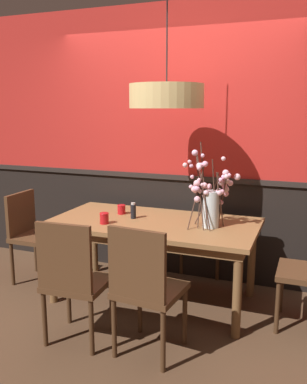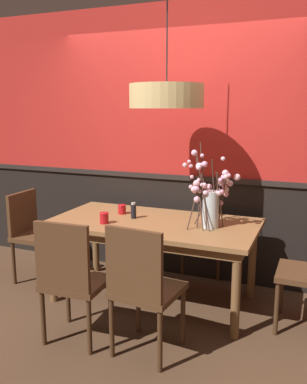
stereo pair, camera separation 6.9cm
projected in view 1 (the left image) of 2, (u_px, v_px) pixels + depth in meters
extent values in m
plane|color=#4C3321|center=(154.00, 298.00, 3.85)|extent=(24.00, 24.00, 0.00)
cube|color=black|center=(178.00, 226.00, 4.40)|extent=(5.39, 0.12, 1.02)
cube|color=black|center=(178.00, 177.00, 4.28)|extent=(5.39, 0.14, 0.05)
cube|color=#B2231E|center=(179.00, 93.00, 4.13)|extent=(5.39, 0.12, 1.72)
cube|color=olive|center=(154.00, 223.00, 3.71)|extent=(1.84, 0.95, 0.04)
cube|color=brown|center=(154.00, 230.00, 3.72)|extent=(1.73, 0.84, 0.08)
cylinder|color=brown|center=(52.00, 265.00, 3.72)|extent=(0.07, 0.07, 0.71)
cylinder|color=brown|center=(237.00, 294.00, 3.14)|extent=(0.07, 0.07, 0.71)
cylinder|color=brown|center=(94.00, 240.00, 4.43)|extent=(0.07, 0.07, 0.71)
cylinder|color=brown|center=(252.00, 260.00, 3.84)|extent=(0.07, 0.07, 0.71)
cube|color=#4C301C|center=(204.00, 231.00, 4.41)|extent=(0.47, 0.40, 0.04)
cube|color=#4C301C|center=(209.00, 205.00, 4.52)|extent=(0.43, 0.05, 0.44)
cylinder|color=#412917|center=(218.00, 260.00, 4.23)|extent=(0.04, 0.04, 0.43)
cylinder|color=#412917|center=(181.00, 254.00, 4.39)|extent=(0.04, 0.04, 0.43)
cylinder|color=#412917|center=(225.00, 250.00, 4.53)|extent=(0.04, 0.04, 0.43)
cylinder|color=#412917|center=(191.00, 245.00, 4.68)|extent=(0.04, 0.04, 0.43)
cube|color=#4C301C|center=(150.00, 290.00, 2.94)|extent=(0.48, 0.48, 0.04)
cube|color=#4C301C|center=(137.00, 265.00, 2.71)|extent=(0.42, 0.07, 0.48)
cylinder|color=#412917|center=(140.00, 305.00, 3.24)|extent=(0.04, 0.04, 0.45)
cylinder|color=#412917|center=(185.00, 316.00, 3.07)|extent=(0.04, 0.04, 0.45)
cylinder|color=#412917|center=(114.00, 328.00, 2.91)|extent=(0.04, 0.04, 0.45)
cylinder|color=#412917|center=(163.00, 341.00, 2.74)|extent=(0.04, 0.04, 0.45)
cube|color=#4C301C|center=(303.00, 272.00, 3.29)|extent=(0.39, 0.45, 0.04)
cylinder|color=#412917|center=(277.00, 307.00, 3.22)|extent=(0.04, 0.04, 0.44)
cylinder|color=#412917|center=(281.00, 288.00, 3.57)|extent=(0.04, 0.04, 0.44)
cube|color=#4C301C|center=(78.00, 283.00, 3.11)|extent=(0.46, 0.44, 0.04)
cube|color=#4C301C|center=(64.00, 258.00, 2.88)|extent=(0.42, 0.06, 0.49)
cylinder|color=#412917|center=(69.00, 299.00, 3.38)|extent=(0.04, 0.04, 0.43)
cylinder|color=#412917|center=(112.00, 305.00, 3.26)|extent=(0.04, 0.04, 0.43)
cylinder|color=#412917|center=(45.00, 319.00, 3.05)|extent=(0.04, 0.04, 0.43)
cylinder|color=#412917|center=(92.00, 327.00, 2.93)|extent=(0.04, 0.04, 0.43)
cube|color=#4C301C|center=(36.00, 237.00, 4.18)|extent=(0.39, 0.45, 0.04)
cube|color=#4C301C|center=(21.00, 213.00, 4.19)|extent=(0.04, 0.42, 0.42)
cylinder|color=#412917|center=(62.00, 255.00, 4.35)|extent=(0.04, 0.04, 0.44)
cylinder|color=#412917|center=(40.00, 268.00, 4.00)|extent=(0.04, 0.04, 0.44)
cylinder|color=#412917|center=(36.00, 252.00, 4.46)|extent=(0.04, 0.04, 0.44)
cylinder|color=#412917|center=(12.00, 264.00, 4.11)|extent=(0.04, 0.04, 0.44)
cylinder|color=silver|center=(211.00, 209.00, 3.49)|extent=(0.14, 0.14, 0.31)
cylinder|color=silver|center=(210.00, 223.00, 3.51)|extent=(0.12, 0.12, 0.07)
cylinder|color=#472D23|center=(207.00, 200.00, 3.56)|extent=(0.20, 0.08, 0.42)
sphere|color=#FBACCB|center=(208.00, 198.00, 3.56)|extent=(0.05, 0.05, 0.05)
sphere|color=#EDBBCB|center=(205.00, 196.00, 3.59)|extent=(0.05, 0.05, 0.05)
sphere|color=#F9BBD0|center=(212.00, 202.00, 3.55)|extent=(0.06, 0.06, 0.06)
sphere|color=#E9B1CC|center=(210.00, 198.00, 3.58)|extent=(0.03, 0.03, 0.03)
sphere|color=#FDAEC9|center=(204.00, 186.00, 3.60)|extent=(0.04, 0.04, 0.04)
sphere|color=#EEACBC|center=(209.00, 187.00, 3.57)|extent=(0.05, 0.05, 0.05)
cylinder|color=#472D23|center=(220.00, 200.00, 3.44)|extent=(0.06, 0.11, 0.48)
sphere|color=#F1BBCC|center=(226.00, 177.00, 3.32)|extent=(0.04, 0.04, 0.04)
sphere|color=#E6AFC2|center=(226.00, 173.00, 3.38)|extent=(0.06, 0.06, 0.06)
sphere|color=#FEABC5|center=(229.00, 175.00, 3.37)|extent=(0.04, 0.04, 0.04)
sphere|color=#F2BDCE|center=(221.00, 183.00, 3.41)|extent=(0.05, 0.05, 0.05)
sphere|color=#F8A8D0|center=(221.00, 180.00, 3.37)|extent=(0.03, 0.03, 0.03)
cylinder|color=#472D23|center=(218.00, 200.00, 3.46)|extent=(0.03, 0.12, 0.48)
sphere|color=#EFB7C8|center=(219.00, 193.00, 3.42)|extent=(0.05, 0.05, 0.05)
sphere|color=#F9A7C3|center=(222.00, 192.00, 3.43)|extent=(0.04, 0.04, 0.04)
sphere|color=beige|center=(227.00, 181.00, 3.41)|extent=(0.05, 0.05, 0.05)
sphere|color=#EAA9BF|center=(225.00, 186.00, 3.44)|extent=(0.05, 0.05, 0.05)
sphere|color=#ECAED0|center=(219.00, 191.00, 3.45)|extent=(0.05, 0.05, 0.05)
sphere|color=#E7A6CE|center=(224.00, 177.00, 3.39)|extent=(0.04, 0.04, 0.04)
cylinder|color=#472D23|center=(203.00, 191.00, 3.42)|extent=(0.18, 0.15, 0.63)
sphere|color=#F8B1C1|center=(197.00, 183.00, 3.42)|extent=(0.05, 0.05, 0.05)
sphere|color=#EBABBD|center=(202.00, 185.00, 3.38)|extent=(0.03, 0.03, 0.03)
sphere|color=#FBBAD3|center=(199.00, 168.00, 3.35)|extent=(0.04, 0.04, 0.04)
sphere|color=silver|center=(206.00, 193.00, 3.41)|extent=(0.04, 0.04, 0.04)
sphere|color=beige|center=(200.00, 191.00, 3.44)|extent=(0.03, 0.03, 0.03)
sphere|color=#EFB2D0|center=(195.00, 153.00, 3.34)|extent=(0.05, 0.05, 0.05)
cylinder|color=#472D23|center=(222.00, 201.00, 3.49)|extent=(0.10, 0.17, 0.44)
sphere|color=#F7A6C2|center=(226.00, 194.00, 3.50)|extent=(0.05, 0.05, 0.05)
sphere|color=beige|center=(237.00, 177.00, 3.46)|extent=(0.06, 0.06, 0.06)
sphere|color=beige|center=(226.00, 189.00, 3.46)|extent=(0.05, 0.05, 0.05)
sphere|color=#F3A8C3|center=(221.00, 202.00, 3.50)|extent=(0.04, 0.04, 0.04)
sphere|color=#EBA8BB|center=(226.00, 191.00, 3.47)|extent=(0.04, 0.04, 0.04)
sphere|color=#ECB6C5|center=(230.00, 183.00, 3.46)|extent=(0.05, 0.05, 0.05)
cylinder|color=#472D23|center=(204.00, 186.00, 3.41)|extent=(0.11, 0.09, 0.72)
sphere|color=#F1B0D3|center=(203.00, 156.00, 3.34)|extent=(0.03, 0.03, 0.03)
sphere|color=#F0A8BA|center=(205.00, 185.00, 3.39)|extent=(0.05, 0.05, 0.05)
sphere|color=#E8A8CB|center=(200.00, 166.00, 3.38)|extent=(0.04, 0.04, 0.04)
sphere|color=#EBAFCE|center=(201.00, 165.00, 3.38)|extent=(0.04, 0.04, 0.04)
sphere|color=#F8BECC|center=(199.00, 166.00, 3.38)|extent=(0.05, 0.05, 0.05)
sphere|color=#FAA8CC|center=(205.00, 164.00, 3.37)|extent=(0.05, 0.05, 0.05)
cylinder|color=#472D23|center=(200.00, 193.00, 3.46)|extent=(0.13, 0.19, 0.59)
sphere|color=#E9A6C5|center=(196.00, 185.00, 3.44)|extent=(0.05, 0.05, 0.05)
sphere|color=#E9A7CC|center=(197.00, 189.00, 3.42)|extent=(0.05, 0.05, 0.05)
sphere|color=#EEABBF|center=(190.00, 162.00, 3.42)|extent=(0.03, 0.03, 0.03)
sphere|color=#F0B2D3|center=(191.00, 166.00, 3.43)|extent=(0.03, 0.03, 0.03)
sphere|color=#E5AAC2|center=(197.00, 183.00, 3.46)|extent=(0.04, 0.04, 0.04)
sphere|color=#FBBFD2|center=(199.00, 180.00, 3.42)|extent=(0.03, 0.03, 0.03)
cylinder|color=#472D23|center=(197.00, 194.00, 3.52)|extent=(0.07, 0.32, 0.54)
sphere|color=#F4BAC1|center=(185.00, 165.00, 3.56)|extent=(0.04, 0.04, 0.04)
sphere|color=#F5B5CF|center=(191.00, 187.00, 3.53)|extent=(0.04, 0.04, 0.04)
sphere|color=#EFBAC8|center=(195.00, 191.00, 3.54)|extent=(0.04, 0.04, 0.04)
cylinder|color=#472D23|center=(200.00, 201.00, 3.49)|extent=(0.01, 0.13, 0.44)
sphere|color=#E6AEC2|center=(197.00, 199.00, 3.49)|extent=(0.05, 0.05, 0.05)
sphere|color=#FCB3BF|center=(194.00, 189.00, 3.48)|extent=(0.05, 0.05, 0.05)
sphere|color=#EDA6BC|center=(192.00, 177.00, 3.48)|extent=(0.03, 0.03, 0.03)
cylinder|color=#472D23|center=(214.00, 193.00, 3.44)|extent=(0.05, 0.08, 0.58)
sphere|color=#F3B2C7|center=(214.00, 192.00, 3.48)|extent=(0.03, 0.03, 0.03)
sphere|color=beige|center=(213.00, 195.00, 3.46)|extent=(0.05, 0.05, 0.05)
sphere|color=#F3BEC9|center=(223.00, 159.00, 3.34)|extent=(0.04, 0.04, 0.04)
cylinder|color=red|center=(104.00, 218.00, 3.61)|extent=(0.08, 0.08, 0.10)
torus|color=red|center=(104.00, 213.00, 3.60)|extent=(0.08, 0.08, 0.01)
cylinder|color=silver|center=(104.00, 220.00, 3.62)|extent=(0.05, 0.05, 0.05)
cylinder|color=red|center=(121.00, 209.00, 3.95)|extent=(0.08, 0.08, 0.09)
torus|color=red|center=(121.00, 205.00, 3.94)|extent=(0.08, 0.08, 0.01)
cylinder|color=silver|center=(121.00, 211.00, 3.95)|extent=(0.05, 0.05, 0.04)
cylinder|color=black|center=(133.00, 211.00, 3.79)|extent=(0.05, 0.05, 0.13)
cylinder|color=beige|center=(133.00, 204.00, 3.77)|extent=(0.04, 0.04, 0.02)
cylinder|color=tan|center=(167.00, 96.00, 3.49)|extent=(0.63, 0.63, 0.20)
sphere|color=#F9EAB7|center=(167.00, 100.00, 3.50)|extent=(0.14, 0.14, 0.14)
cylinder|color=black|center=(167.00, 33.00, 3.39)|extent=(0.01, 0.01, 0.81)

